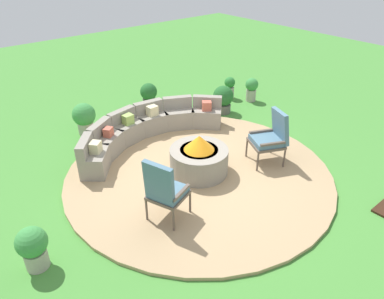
{
  "coord_description": "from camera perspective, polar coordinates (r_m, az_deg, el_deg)",
  "views": [
    {
      "loc": [
        -3.73,
        -4.24,
        3.87
      ],
      "look_at": [
        0.0,
        0.2,
        0.45
      ],
      "focal_mm": 33.73,
      "sensor_mm": 36.0,
      "label": 1
    }
  ],
  "objects": [
    {
      "name": "potted_plant_3",
      "position": [
        9.32,
        -6.83,
        8.51
      ],
      "size": [
        0.43,
        0.43,
        0.72
      ],
      "color": "#605B56",
      "rests_on": "ground_plane"
    },
    {
      "name": "potted_plant_5",
      "position": [
        5.33,
        -23.86,
        -13.81
      ],
      "size": [
        0.42,
        0.42,
        0.66
      ],
      "color": "#A89E8E",
      "rests_on": "ground_plane"
    },
    {
      "name": "lounge_chair_front_left",
      "position": [
        5.42,
        -4.37,
        -6.31
      ],
      "size": [
        0.69,
        0.68,
        1.11
      ],
      "rotation": [
        0.0,
        0.0,
        5.06
      ],
      "color": "brown",
      "rests_on": "patio_circle"
    },
    {
      "name": "potted_plant_2",
      "position": [
        8.42,
        -16.67,
        4.9
      ],
      "size": [
        0.51,
        0.51,
        0.73
      ],
      "color": "#A89E8E",
      "rests_on": "ground_plane"
    },
    {
      "name": "potted_plant_1",
      "position": [
        9.98,
        9.4,
        9.52
      ],
      "size": [
        0.34,
        0.34,
        0.64
      ],
      "color": "#A89E8E",
      "rests_on": "ground_plane"
    },
    {
      "name": "patio_circle",
      "position": [
        6.83,
        1.08,
        -3.69
      ],
      "size": [
        4.95,
        4.95,
        0.06
      ],
      "primitive_type": "cylinder",
      "color": "tan",
      "rests_on": "ground_plane"
    },
    {
      "name": "potted_plant_0",
      "position": [
        9.17,
        4.94,
        8.03
      ],
      "size": [
        0.51,
        0.51,
        0.7
      ],
      "color": "#605B56",
      "rests_on": "ground_plane"
    },
    {
      "name": "ground_plane",
      "position": [
        6.84,
        1.08,
        -3.9
      ],
      "size": [
        24.0,
        24.0,
        0.0
      ],
      "primitive_type": "plane",
      "color": "#478C38"
    },
    {
      "name": "lounge_chair_front_right",
      "position": [
        7.01,
        12.43,
        2.06
      ],
      "size": [
        0.79,
        0.78,
        1.07
      ],
      "rotation": [
        0.0,
        0.0,
        7.41
      ],
      "color": "brown",
      "rests_on": "patio_circle"
    },
    {
      "name": "curved_stone_bench",
      "position": [
        7.78,
        -7.19,
        3.32
      ],
      "size": [
        3.65,
        1.33,
        0.68
      ],
      "color": "gray",
      "rests_on": "patio_circle"
    },
    {
      "name": "potted_plant_4",
      "position": [
        10.1,
        5.96,
        9.83
      ],
      "size": [
        0.29,
        0.29,
        0.6
      ],
      "color": "#A89E8E",
      "rests_on": "ground_plane"
    },
    {
      "name": "fire_pit",
      "position": [
        6.65,
        1.11,
        -1.34
      ],
      "size": [
        1.08,
        1.08,
        0.76
      ],
      "color": "gray",
      "rests_on": "patio_circle"
    }
  ]
}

